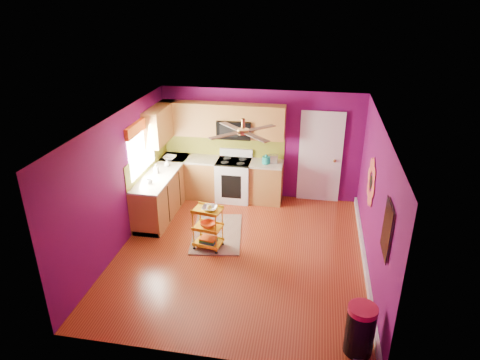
# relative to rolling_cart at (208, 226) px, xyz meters

# --- Properties ---
(ground) EXTENTS (5.00, 5.00, 0.00)m
(ground) POSITION_rel_rolling_cart_xyz_m (0.63, -0.05, -0.47)
(ground) COLOR maroon
(ground) RESTS_ON ground
(room_envelope) EXTENTS (4.54, 5.04, 2.52)m
(room_envelope) POSITION_rel_rolling_cart_xyz_m (0.65, -0.05, 1.16)
(room_envelope) COLOR #610B52
(room_envelope) RESTS_ON ground
(lower_cabinets) EXTENTS (2.81, 2.31, 0.94)m
(lower_cabinets) POSITION_rel_rolling_cart_xyz_m (-0.72, 1.76, -0.03)
(lower_cabinets) COLOR #925E27
(lower_cabinets) RESTS_ON ground
(electric_range) EXTENTS (0.76, 0.66, 1.13)m
(electric_range) POSITION_rel_rolling_cart_xyz_m (0.08, 2.12, 0.01)
(electric_range) COLOR white
(electric_range) RESTS_ON ground
(upper_cabinetry) EXTENTS (2.80, 2.30, 1.26)m
(upper_cabinetry) POSITION_rel_rolling_cart_xyz_m (-0.62, 2.12, 1.33)
(upper_cabinetry) COLOR #925E27
(upper_cabinetry) RESTS_ON ground
(left_window) EXTENTS (0.08, 1.35, 1.08)m
(left_window) POSITION_rel_rolling_cart_xyz_m (-1.59, 1.00, 1.27)
(left_window) COLOR white
(left_window) RESTS_ON ground
(panel_door) EXTENTS (0.95, 0.11, 2.15)m
(panel_door) POSITION_rel_rolling_cart_xyz_m (1.98, 2.41, 0.56)
(panel_door) COLOR white
(panel_door) RESTS_ON ground
(right_wall_art) EXTENTS (0.04, 2.74, 1.04)m
(right_wall_art) POSITION_rel_rolling_cart_xyz_m (2.85, -0.39, 0.98)
(right_wall_art) COLOR black
(right_wall_art) RESTS_ON ground
(ceiling_fan) EXTENTS (1.01, 1.01, 0.26)m
(ceiling_fan) POSITION_rel_rolling_cart_xyz_m (0.63, 0.15, 1.82)
(ceiling_fan) COLOR #BF8C3F
(ceiling_fan) RESTS_ON ground
(shag_rug) EXTENTS (1.16, 1.67, 0.02)m
(shag_rug) POSITION_rel_rolling_cart_xyz_m (0.04, 0.51, -0.46)
(shag_rug) COLOR black
(shag_rug) RESTS_ON ground
(rolling_cart) EXTENTS (0.56, 0.45, 0.91)m
(rolling_cart) POSITION_rel_rolling_cart_xyz_m (0.00, 0.00, 0.00)
(rolling_cart) COLOR yellow
(rolling_cart) RESTS_ON ground
(trash_can) EXTENTS (0.39, 0.42, 0.74)m
(trash_can) POSITION_rel_rolling_cart_xyz_m (2.58, -2.09, -0.10)
(trash_can) COLOR black
(trash_can) RESTS_ON ground
(teal_kettle) EXTENTS (0.18, 0.18, 0.21)m
(teal_kettle) POSITION_rel_rolling_cart_xyz_m (0.80, 2.11, 0.56)
(teal_kettle) COLOR teal
(teal_kettle) RESTS_ON lower_cabinets
(toaster) EXTENTS (0.22, 0.15, 0.18)m
(toaster) POSITION_rel_rolling_cart_xyz_m (0.94, 2.19, 0.56)
(toaster) COLOR beige
(toaster) RESTS_ON lower_cabinets
(soap_bottle_a) EXTENTS (0.09, 0.09, 0.21)m
(soap_bottle_a) POSITION_rel_rolling_cart_xyz_m (-1.39, 1.14, 0.57)
(soap_bottle_a) COLOR #EA3F72
(soap_bottle_a) RESTS_ON lower_cabinets
(soap_bottle_b) EXTENTS (0.12, 0.12, 0.15)m
(soap_bottle_b) POSITION_rel_rolling_cart_xyz_m (-1.29, 1.55, 0.55)
(soap_bottle_b) COLOR white
(soap_bottle_b) RESTS_ON lower_cabinets
(counter_dish) EXTENTS (0.29, 0.29, 0.07)m
(counter_dish) POSITION_rel_rolling_cart_xyz_m (-1.38, 1.98, 0.51)
(counter_dish) COLOR white
(counter_dish) RESTS_ON lower_cabinets
(counter_cup) EXTENTS (0.12, 0.12, 0.10)m
(counter_cup) POSITION_rel_rolling_cart_xyz_m (-1.33, 0.62, 0.52)
(counter_cup) COLOR white
(counter_cup) RESTS_ON lower_cabinets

